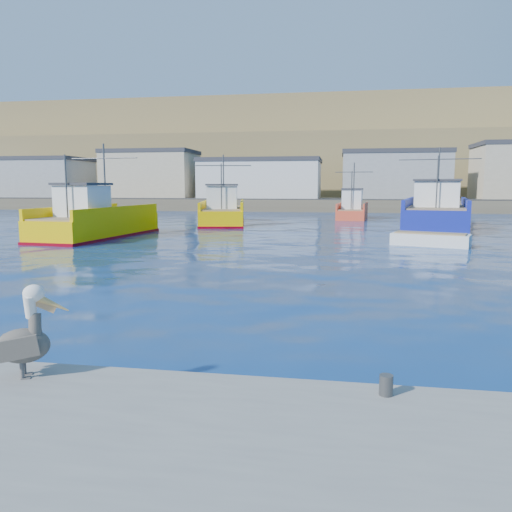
{
  "coord_description": "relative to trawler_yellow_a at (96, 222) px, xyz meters",
  "views": [
    {
      "loc": [
        2.29,
        -10.48,
        3.5
      ],
      "look_at": [
        -0.11,
        3.74,
        1.47
      ],
      "focal_mm": 35.0,
      "sensor_mm": 36.0,
      "label": 1
    }
  ],
  "objects": [
    {
      "name": "ground",
      "position": [
        14.29,
        -21.39,
        -1.04
      ],
      "size": [
        260.0,
        260.0,
        0.0
      ],
      "primitive_type": "plane",
      "color": "navy",
      "rests_on": "ground"
    },
    {
      "name": "trawler_blue",
      "position": [
        24.47,
        11.74,
        0.14
      ],
      "size": [
        7.38,
        14.49,
        6.84
      ],
      "color": "navy",
      "rests_on": "ground"
    },
    {
      "name": "far_shore",
      "position": [
        14.29,
        87.81,
        7.94
      ],
      "size": [
        200.0,
        81.0,
        24.0
      ],
      "color": "brown",
      "rests_on": "ground"
    },
    {
      "name": "boat_orange",
      "position": [
        17.84,
        22.81,
        -0.03
      ],
      "size": [
        4.02,
        7.92,
        6.0
      ],
      "color": "#ED4A2A",
      "rests_on": "ground"
    },
    {
      "name": "trawler_yellow_a",
      "position": [
        0.0,
        0.0,
        0.0
      ],
      "size": [
        5.12,
        11.53,
        6.51
      ],
      "color": "#FCC400",
      "rests_on": "ground"
    },
    {
      "name": "pelican",
      "position": [
        11.74,
        -25.0,
        0.09
      ],
      "size": [
        1.16,
        0.77,
        1.48
      ],
      "color": "#595451",
      "rests_on": "dock"
    },
    {
      "name": "skiff_mid",
      "position": [
        21.83,
        -1.37,
        -0.73
      ],
      "size": [
        4.64,
        2.9,
        0.95
      ],
      "color": "silver",
      "rests_on": "ground"
    },
    {
      "name": "trawler_yellow_b",
      "position": [
        5.83,
        13.3,
        -0.01
      ],
      "size": [
        5.83,
        11.58,
        6.48
      ],
      "color": "#FCC400",
      "rests_on": "ground"
    },
    {
      "name": "dock_bollards",
      "position": [
        14.89,
        -24.79,
        -0.39
      ],
      "size": [
        36.2,
        0.2,
        0.3
      ],
      "color": "#4C4C4C",
      "rests_on": "dock"
    }
  ]
}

